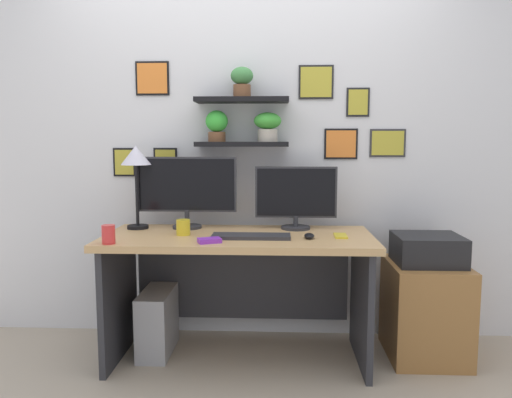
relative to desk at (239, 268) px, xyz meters
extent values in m
plane|color=tan|center=(0.00, -0.05, -0.54)|extent=(8.00, 8.00, 0.00)
cube|color=silver|center=(0.00, 0.39, 0.81)|extent=(4.40, 0.04, 2.70)
cube|color=black|center=(0.00, 0.27, 0.73)|extent=(0.58, 0.20, 0.03)
cube|color=black|center=(0.00, 0.27, 1.01)|extent=(0.58, 0.20, 0.03)
cylinder|color=brown|center=(0.00, 0.27, 1.06)|extent=(0.11, 0.11, 0.08)
ellipsoid|color=#428445|center=(0.00, 0.27, 1.16)|extent=(0.14, 0.14, 0.11)
cylinder|color=brown|center=(-0.16, 0.27, 0.78)|extent=(0.11, 0.11, 0.06)
ellipsoid|color=green|center=(-0.16, 0.27, 0.88)|extent=(0.14, 0.14, 0.13)
cylinder|color=#B2A899|center=(0.16, 0.27, 0.79)|extent=(0.13, 0.13, 0.08)
ellipsoid|color=green|center=(0.16, 0.27, 0.88)|extent=(0.17, 0.17, 0.10)
cube|color=black|center=(0.73, 0.36, 1.00)|extent=(0.15, 0.02, 0.18)
cube|color=gold|center=(0.73, 0.36, 1.00)|extent=(0.12, 0.00, 0.16)
cube|color=#2D2D33|center=(0.93, 0.36, 0.74)|extent=(0.23, 0.02, 0.18)
cube|color=gold|center=(0.93, 0.36, 0.74)|extent=(0.20, 0.00, 0.16)
cube|color=black|center=(-0.59, 0.36, 1.16)|extent=(0.22, 0.02, 0.22)
cube|color=orange|center=(-0.59, 0.36, 1.16)|extent=(0.19, 0.00, 0.19)
cube|color=black|center=(0.47, 0.36, 1.13)|extent=(0.22, 0.02, 0.21)
cube|color=gold|center=(0.47, 0.36, 1.13)|extent=(0.20, 0.00, 0.19)
cube|color=black|center=(-0.51, 0.36, 0.62)|extent=(0.16, 0.02, 0.18)
cube|color=gold|center=(-0.51, 0.36, 0.62)|extent=(0.13, 0.00, 0.15)
cube|color=black|center=(0.63, 0.36, 0.73)|extent=(0.21, 0.02, 0.20)
cube|color=orange|center=(0.63, 0.36, 0.73)|extent=(0.19, 0.00, 0.17)
cube|color=black|center=(-0.79, 0.36, 0.61)|extent=(0.15, 0.02, 0.19)
cube|color=gold|center=(-0.79, 0.36, 0.61)|extent=(0.12, 0.00, 0.16)
cube|color=tan|center=(0.00, -0.05, 0.19)|extent=(1.55, 0.68, 0.04)
cube|color=#2D2D33|center=(-0.72, -0.05, -0.18)|extent=(0.04, 0.62, 0.71)
cube|color=#2D2D33|center=(0.72, -0.05, -0.18)|extent=(0.04, 0.62, 0.71)
cube|color=#2D2D33|center=(0.00, 0.25, -0.15)|extent=(1.35, 0.02, 0.50)
cylinder|color=#2D2D33|center=(-0.34, 0.16, 0.22)|extent=(0.18, 0.18, 0.02)
cylinder|color=#2D2D33|center=(-0.34, 0.16, 0.28)|extent=(0.03, 0.03, 0.10)
cube|color=#2D2D33|center=(-0.34, 0.17, 0.49)|extent=(0.62, 0.02, 0.34)
cube|color=black|center=(-0.34, 0.15, 0.49)|extent=(0.59, 0.00, 0.32)
cylinder|color=#2D2D33|center=(0.34, 0.16, 0.22)|extent=(0.18, 0.18, 0.02)
cylinder|color=#2D2D33|center=(0.34, 0.16, 0.26)|extent=(0.03, 0.03, 0.07)
cube|color=#2D2D33|center=(0.34, 0.17, 0.44)|extent=(0.50, 0.02, 0.32)
cube|color=black|center=(0.34, 0.15, 0.44)|extent=(0.48, 0.00, 0.29)
cube|color=#2D2D33|center=(0.08, -0.14, 0.22)|extent=(0.44, 0.14, 0.02)
ellipsoid|color=black|center=(0.40, -0.15, 0.23)|extent=(0.06, 0.09, 0.03)
cylinder|color=black|center=(-0.64, 0.13, 0.22)|extent=(0.13, 0.13, 0.02)
cylinder|color=black|center=(-0.64, 0.13, 0.42)|extent=(0.02, 0.02, 0.38)
cone|color=silver|center=(-0.64, 0.13, 0.67)|extent=(0.18, 0.18, 0.12)
cube|color=yellow|center=(0.59, -0.08, 0.22)|extent=(0.07, 0.14, 0.01)
cylinder|color=yellow|center=(-0.32, -0.07, 0.26)|extent=(0.08, 0.08, 0.09)
cylinder|color=red|center=(-0.67, -0.33, 0.26)|extent=(0.07, 0.07, 0.10)
cube|color=purple|center=(-0.14, -0.28, 0.22)|extent=(0.14, 0.12, 0.02)
cube|color=#9E6B38|center=(1.11, 0.04, -0.25)|extent=(0.44, 0.50, 0.57)
cube|color=black|center=(1.11, 0.04, 0.12)|extent=(0.38, 0.34, 0.17)
cube|color=#99999E|center=(-0.50, 0.02, -0.34)|extent=(0.18, 0.40, 0.38)
camera|label=1|loc=(0.23, -2.86, 0.75)|focal=34.59mm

